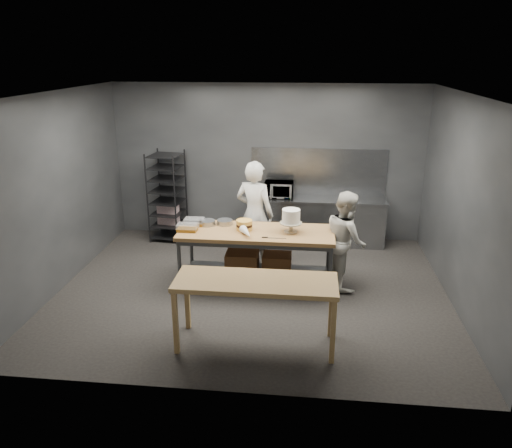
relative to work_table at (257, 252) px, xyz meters
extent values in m
plane|color=black|center=(-0.05, -0.19, -0.57)|extent=(6.00, 6.00, 0.00)
cube|color=#4C4F54|center=(-0.05, 2.31, 0.93)|extent=(6.00, 0.04, 3.00)
cube|color=olive|center=(0.00, 0.00, 0.32)|extent=(2.40, 0.90, 0.06)
cube|color=#47494C|center=(0.00, 0.00, -0.37)|extent=(2.25, 0.75, 0.03)
cylinder|color=#47494C|center=(-1.14, -0.39, -0.14)|extent=(0.06, 0.06, 0.86)
cylinder|color=#47494C|center=(-1.14, 0.39, -0.14)|extent=(0.06, 0.06, 0.86)
cylinder|color=#47494C|center=(1.14, -0.39, -0.14)|extent=(0.06, 0.06, 0.86)
cylinder|color=#47494C|center=(1.14, 0.39, -0.14)|extent=(0.06, 0.06, 0.86)
cube|color=brown|center=(-0.23, -0.03, -0.18)|extent=(0.50, 0.40, 0.35)
cube|color=brown|center=(0.32, 0.06, -0.21)|extent=(0.45, 0.38, 0.30)
cube|color=olive|center=(0.17, -1.71, 0.30)|extent=(2.00, 0.70, 0.06)
cube|color=olive|center=(-0.78, -2.01, -0.15)|extent=(0.06, 0.06, 0.84)
cube|color=olive|center=(-0.78, -1.41, -0.15)|extent=(0.06, 0.06, 0.84)
cube|color=olive|center=(1.12, -2.01, -0.15)|extent=(0.06, 0.06, 0.84)
cube|color=olive|center=(1.12, -1.41, -0.15)|extent=(0.06, 0.06, 0.84)
cube|color=slate|center=(0.95, 1.99, 0.31)|extent=(2.60, 0.60, 0.04)
cube|color=slate|center=(0.95, 1.99, -0.14)|extent=(2.56, 0.56, 0.86)
cube|color=slate|center=(0.95, 2.29, 0.78)|extent=(2.60, 0.02, 0.90)
cube|color=black|center=(-1.96, 1.91, 0.30)|extent=(0.67, 0.71, 1.75)
cube|color=silver|center=(-1.96, 1.91, -0.03)|extent=(0.40, 0.28, 0.45)
imported|color=white|center=(-0.12, 0.80, 0.35)|extent=(0.78, 0.64, 1.85)
imported|color=silver|center=(1.38, 0.14, 0.20)|extent=(0.74, 0.86, 1.55)
imported|color=black|center=(0.21, 1.99, 0.48)|extent=(0.54, 0.37, 0.30)
cylinder|color=#BAAE94|center=(0.53, 0.00, 0.36)|extent=(0.20, 0.20, 0.02)
cylinder|color=#BAAE94|center=(0.53, 0.00, 0.43)|extent=(0.06, 0.06, 0.12)
cylinder|color=#BAAE94|center=(0.53, 0.00, 0.50)|extent=(0.34, 0.34, 0.02)
cylinder|color=white|center=(0.53, 0.00, 0.61)|extent=(0.27, 0.27, 0.21)
cylinder|color=#EFBD4C|center=(-0.19, 0.02, 0.38)|extent=(0.25, 0.25, 0.06)
cylinder|color=black|center=(-0.19, 0.02, 0.43)|extent=(0.25, 0.25, 0.04)
cylinder|color=#EFBD4C|center=(-0.19, 0.02, 0.48)|extent=(0.25, 0.25, 0.06)
cylinder|color=gray|center=(-0.82, 0.19, 0.39)|extent=(0.26, 0.26, 0.07)
cylinder|color=gray|center=(-0.54, 0.25, 0.39)|extent=(0.25, 0.25, 0.07)
cylinder|color=gray|center=(-1.04, 0.15, 0.39)|extent=(0.29, 0.29, 0.07)
cone|color=white|center=(-0.12, -0.27, 0.41)|extent=(0.27, 0.40, 0.12)
cube|color=slate|center=(0.33, -0.30, 0.35)|extent=(0.28, 0.02, 0.00)
cube|color=black|center=(0.15, -0.30, 0.36)|extent=(0.09, 0.02, 0.02)
cube|color=#A36D20|center=(-1.06, -0.12, 0.37)|extent=(0.30, 0.20, 0.05)
cube|color=silver|center=(-1.06, -0.12, 0.43)|extent=(0.31, 0.21, 0.06)
cube|color=#A36D20|center=(-1.02, 0.16, 0.37)|extent=(0.30, 0.20, 0.05)
cube|color=silver|center=(-1.02, 0.16, 0.43)|extent=(0.31, 0.21, 0.06)
camera|label=1|loc=(0.78, -7.21, 2.98)|focal=35.00mm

